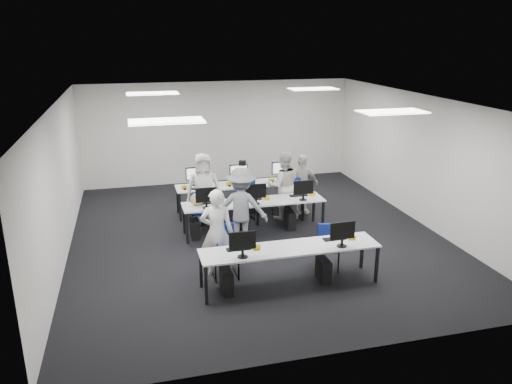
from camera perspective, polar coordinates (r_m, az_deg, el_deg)
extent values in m
plane|color=black|center=(11.25, 0.02, -4.93)|extent=(9.00, 9.00, 0.00)
plane|color=white|center=(10.47, 0.02, 10.41)|extent=(9.00, 9.00, 0.00)
cube|color=silver|center=(15.05, -4.28, 6.81)|extent=(8.00, 0.02, 3.00)
cube|color=silver|center=(6.75, 9.66, -7.32)|extent=(8.00, 0.02, 3.00)
cube|color=silver|center=(10.54, -21.54, 0.88)|extent=(0.02, 9.00, 3.00)
cube|color=silver|center=(12.35, 18.34, 3.55)|extent=(0.02, 9.00, 3.00)
cube|color=white|center=(8.19, -10.20, 8.00)|extent=(1.20, 0.60, 0.02)
cube|color=white|center=(9.37, 15.27, 8.85)|extent=(1.20, 0.60, 0.02)
cube|color=white|center=(12.15, -11.76, 10.99)|extent=(1.20, 0.60, 0.02)
cube|color=white|center=(12.97, 6.53, 11.64)|extent=(1.20, 0.60, 0.02)
cube|color=silver|center=(8.85, 3.92, -6.42)|extent=(3.20, 0.70, 0.03)
cube|color=black|center=(8.43, -5.72, -10.55)|extent=(0.05, 0.05, 0.70)
cube|color=black|center=(8.96, -6.33, -8.78)|extent=(0.05, 0.05, 0.70)
cube|color=black|center=(9.33, 13.63, -8.07)|extent=(0.05, 0.05, 0.70)
cube|color=black|center=(9.81, 12.01, -6.63)|extent=(0.05, 0.05, 0.70)
cube|color=silver|center=(11.18, -0.23, -1.16)|extent=(3.20, 0.70, 0.03)
cube|color=black|center=(10.77, -7.88, -4.15)|extent=(0.05, 0.05, 0.70)
cube|color=black|center=(11.33, -8.24, -3.05)|extent=(0.05, 0.05, 0.70)
cube|color=black|center=(11.49, 7.66, -2.72)|extent=(0.05, 0.05, 0.70)
cube|color=black|center=(12.02, 6.60, -1.76)|extent=(0.05, 0.05, 0.70)
cube|color=silver|center=(12.48, -1.81, 0.85)|extent=(3.20, 0.70, 0.03)
cube|color=black|center=(12.08, -8.67, -1.74)|extent=(0.05, 0.05, 0.70)
cube|color=black|center=(12.64, -8.96, -0.87)|extent=(0.05, 0.05, 0.70)
cube|color=black|center=(12.72, 5.33, -0.60)|extent=(0.05, 0.05, 0.70)
cube|color=black|center=(13.26, 4.47, 0.19)|extent=(0.05, 0.05, 0.70)
cube|color=#0C4AA4|center=(8.34, -1.56, -5.58)|extent=(0.46, 0.04, 0.32)
cube|color=black|center=(8.75, -2.02, -6.51)|extent=(0.42, 0.14, 0.02)
ellipsoid|color=black|center=(8.81, -0.10, -6.27)|extent=(0.07, 0.10, 0.04)
cube|color=black|center=(8.81, -3.39, -10.19)|extent=(0.18, 0.40, 0.42)
cube|color=white|center=(8.88, 9.86, -4.36)|extent=(0.46, 0.04, 0.32)
cube|color=black|center=(9.26, 8.97, -5.30)|extent=(0.42, 0.14, 0.02)
ellipsoid|color=black|center=(9.38, 10.66, -5.05)|extent=(0.07, 0.10, 0.04)
cube|color=black|center=(9.28, 7.71, -8.82)|extent=(0.18, 0.40, 0.42)
cube|color=white|center=(10.71, -5.72, -0.33)|extent=(0.46, 0.04, 0.32)
cube|color=black|center=(11.10, -5.93, -1.25)|extent=(0.42, 0.14, 0.02)
ellipsoid|color=black|center=(11.14, -4.40, -1.09)|extent=(0.07, 0.10, 0.04)
cube|color=black|center=(11.12, -7.01, -4.17)|extent=(0.18, 0.40, 0.42)
cube|color=white|center=(10.91, 0.00, 0.11)|extent=(0.46, 0.04, 0.32)
cube|color=black|center=(11.30, -0.41, -0.81)|extent=(0.42, 0.14, 0.02)
ellipsoid|color=black|center=(11.37, 1.06, -0.65)|extent=(0.07, 0.10, 0.04)
cube|color=black|center=(11.30, -1.46, -3.68)|extent=(0.18, 0.40, 0.42)
cube|color=white|center=(11.23, 5.44, 0.53)|extent=(0.46, 0.04, 0.32)
cube|color=black|center=(11.60, 4.87, -0.38)|extent=(0.42, 0.14, 0.02)
ellipsoid|color=black|center=(11.70, 6.26, -0.23)|extent=(0.07, 0.10, 0.04)
cube|color=black|center=(11.57, 3.86, -3.18)|extent=(0.18, 0.40, 0.42)
cube|color=white|center=(12.38, -6.98, 2.11)|extent=(0.46, 0.04, 0.32)
cube|color=black|center=(12.15, -6.73, 0.41)|extent=(0.42, 0.14, 0.02)
ellipsoid|color=black|center=(12.12, -8.14, 0.34)|extent=(0.07, 0.10, 0.04)
cube|color=black|center=(12.48, -5.60, -1.65)|extent=(0.18, 0.40, 0.42)
cube|color=white|center=(12.56, -2.00, 2.46)|extent=(0.46, 0.04, 0.32)
cube|color=black|center=(12.34, -1.67, 0.79)|extent=(0.42, 0.14, 0.02)
ellipsoid|color=black|center=(12.28, -3.03, 0.72)|extent=(0.07, 0.10, 0.04)
cube|color=black|center=(12.68, -0.68, -1.25)|extent=(0.18, 0.40, 0.42)
cube|color=white|center=(12.83, 2.81, 2.78)|extent=(0.46, 0.04, 0.32)
cube|color=black|center=(12.61, 3.21, 1.15)|extent=(0.42, 0.14, 0.02)
ellipsoid|color=black|center=(12.53, 1.90, 1.09)|extent=(0.07, 0.10, 0.04)
cube|color=black|center=(12.97, 4.04, -0.86)|extent=(0.18, 0.40, 0.42)
cube|color=navy|center=(9.28, -3.62, -6.78)|extent=(0.47, 0.45, 0.06)
cube|color=navy|center=(9.36, -3.89, -4.71)|extent=(0.45, 0.05, 0.38)
cube|color=navy|center=(9.64, 8.24, -6.32)|extent=(0.52, 0.51, 0.06)
cube|color=navy|center=(9.72, 8.24, -4.55)|extent=(0.39, 0.17, 0.34)
cube|color=navy|center=(11.47, -6.26, -2.25)|extent=(0.49, 0.47, 0.06)
cube|color=navy|center=(11.57, -6.25, -0.79)|extent=(0.40, 0.13, 0.34)
cube|color=navy|center=(11.84, -1.00, -1.15)|extent=(0.52, 0.50, 0.07)
cube|color=navy|center=(11.96, -1.17, 0.47)|extent=(0.46, 0.09, 0.39)
cube|color=navy|center=(12.13, 4.23, -0.80)|extent=(0.52, 0.50, 0.06)
cube|color=navy|center=(12.24, 4.07, 0.74)|extent=(0.45, 0.11, 0.38)
cube|color=navy|center=(11.85, -6.09, -1.61)|extent=(0.53, 0.51, 0.06)
cube|color=navy|center=(11.60, -6.33, -0.78)|extent=(0.38, 0.19, 0.34)
cube|color=navy|center=(11.97, -1.26, -1.08)|extent=(0.57, 0.56, 0.06)
cube|color=navy|center=(11.72, -0.72, -0.10)|extent=(0.43, 0.19, 0.37)
cube|color=navy|center=(12.28, 3.37, -0.61)|extent=(0.59, 0.57, 0.06)
cube|color=navy|center=(12.04, 4.02, 0.36)|extent=(0.42, 0.21, 0.37)
ellipsoid|color=olive|center=(10.97, -6.72, -0.81)|extent=(0.35, 0.23, 0.28)
imported|color=beige|center=(9.21, -4.49, -4.63)|extent=(0.68, 0.53, 1.67)
imported|color=beige|center=(12.01, 3.14, 0.76)|extent=(0.87, 0.70, 1.67)
imported|color=beige|center=(11.78, -6.01, 0.40)|extent=(0.86, 0.60, 1.69)
imported|color=beige|center=(12.40, 5.20, 0.88)|extent=(0.89, 0.39, 1.51)
imported|color=gray|center=(10.44, -1.67, -1.75)|extent=(1.25, 1.00, 1.70)
cube|color=black|center=(10.35, -1.56, 3.32)|extent=(0.20, 0.22, 0.10)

